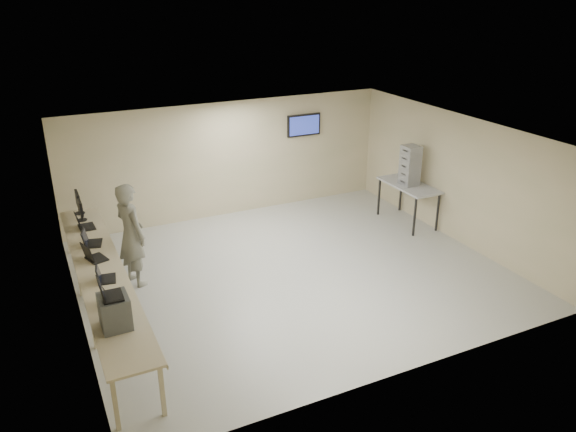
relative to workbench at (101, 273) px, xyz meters
name	(u,v)px	position (x,y,z in m)	size (l,w,h in m)	color
room	(293,206)	(3.62, 0.06, 0.58)	(8.01, 7.01, 2.81)	beige
workbench	(101,273)	(0.00, 0.00, 0.00)	(0.76, 6.00, 0.90)	beige
equipment_box	(115,312)	(-0.06, -1.84, 0.31)	(0.40, 0.46, 0.47)	#565A5F
laptop_on_box	(108,293)	(-0.12, -1.84, 0.62)	(0.31, 0.38, 0.29)	black
laptop_0	(112,299)	(-0.01, -1.18, 0.14)	(0.31, 0.36, 0.25)	black
laptop_1	(104,276)	(-0.01, -0.41, 0.15)	(0.34, 0.39, 0.28)	black
laptop_2	(93,256)	(-0.07, 0.42, 0.15)	(0.42, 0.46, 0.30)	black
laptop_3	(90,241)	(-0.02, 1.08, 0.15)	(0.40, 0.45, 0.31)	black
laptop_4	(83,224)	(-0.04, 1.92, 0.15)	(0.34, 0.41, 0.31)	black
monitor_near	(81,208)	(-0.01, 2.35, 0.33)	(0.19, 0.44, 0.43)	black
monitor_far	(78,201)	(-0.01, 2.75, 0.36)	(0.21, 0.47, 0.47)	black
soldier	(131,235)	(0.70, 0.97, 0.18)	(0.73, 0.48, 2.01)	slate
side_table	(409,187)	(7.19, 1.11, 0.07)	(0.75, 1.62, 0.97)	#AAAAAA
storage_bins	(410,165)	(7.17, 1.11, 0.61)	(0.35, 0.39, 0.94)	#9E9E9F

